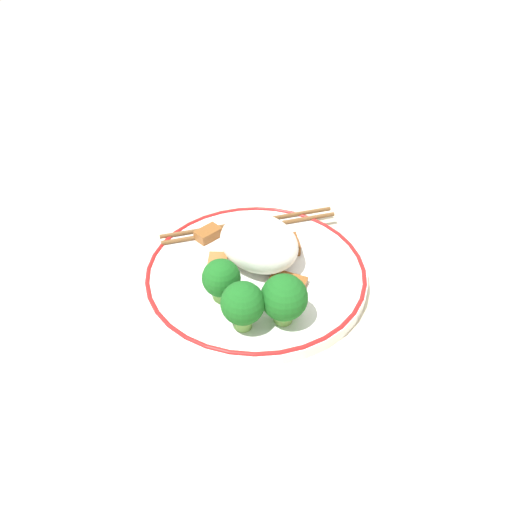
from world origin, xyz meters
The scene contains 12 objects.
ground_plane centered at (0.00, 0.00, 0.00)m, with size 3.00×3.00×0.00m, color beige.
plate centered at (0.00, 0.00, 0.01)m, with size 0.25×0.25×0.02m.
rice_mound centered at (0.01, -0.01, 0.04)m, with size 0.10×0.08×0.05m.
broccoli_back_left centered at (-0.01, 0.06, 0.04)m, with size 0.04×0.04×0.05m.
broccoli_back_center centered at (-0.05, 0.07, 0.04)m, with size 0.04×0.04×0.05m.
broccoli_back_right centered at (-0.07, 0.03, 0.04)m, with size 0.05×0.05×0.05m.
meat_near_front centered at (0.03, -0.02, 0.02)m, with size 0.05×0.05×0.01m.
meat_near_left centered at (-0.04, -0.01, 0.02)m, with size 0.04×0.03×0.01m.
meat_near_right centered at (0.08, 0.00, 0.02)m, with size 0.02×0.03×0.01m.
meat_near_back centered at (0.00, -0.05, 0.02)m, with size 0.04×0.04×0.01m.
meat_on_rice_edge centered at (0.03, 0.03, 0.02)m, with size 0.04×0.04×0.01m.
chopsticks centered at (0.06, -0.05, 0.02)m, with size 0.12×0.20×0.01m.
Camera 1 is at (-0.30, 0.30, 0.38)m, focal length 35.00 mm.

